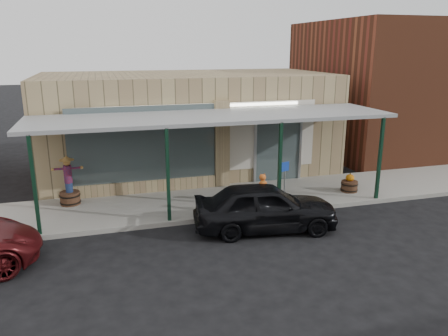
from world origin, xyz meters
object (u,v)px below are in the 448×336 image
object	(u,v)px
handicap_sign	(285,178)
parked_sedan	(265,207)
barrel_scarecrow	(69,188)
barrel_pumpkin	(349,185)

from	to	relation	value
handicap_sign	parked_sedan	bearing A→B (deg)	-147.73
barrel_scarecrow	parked_sedan	size ratio (longest dim) A/B	0.38
barrel_scarecrow	parked_sedan	world-z (taller)	barrel_scarecrow
parked_sedan	barrel_pumpkin	bearing A→B (deg)	-55.06
parked_sedan	barrel_scarecrow	bearing A→B (deg)	66.58
barrel_scarecrow	barrel_pumpkin	xyz separation A→B (m)	(9.78, -1.39, -0.32)
handicap_sign	barrel_pumpkin	bearing A→B (deg)	-3.26
barrel_pumpkin	handicap_sign	bearing A→B (deg)	-166.69
handicap_sign	parked_sedan	xyz separation A→B (m)	(-1.22, -1.40, -0.39)
handicap_sign	parked_sedan	size ratio (longest dim) A/B	0.34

